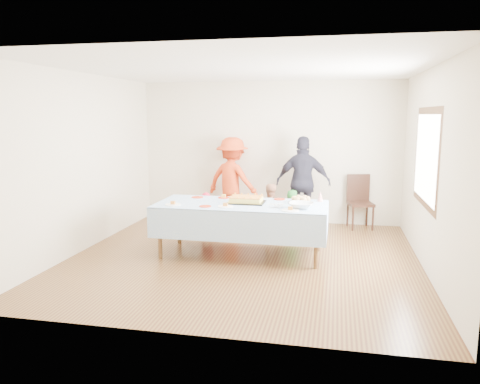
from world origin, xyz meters
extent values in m
plane|color=#492314|center=(0.00, 0.00, 0.00)|extent=(5.00, 5.00, 0.00)
cube|color=beige|center=(0.00, 2.50, 1.35)|extent=(5.00, 0.04, 2.70)
cube|color=beige|center=(0.00, -2.50, 1.35)|extent=(5.00, 0.04, 2.70)
cube|color=beige|center=(-2.50, 0.00, 1.35)|extent=(0.04, 5.00, 2.70)
cube|color=beige|center=(2.50, 0.00, 1.35)|extent=(0.04, 5.00, 2.70)
cube|color=white|center=(0.00, 0.00, 2.70)|extent=(5.00, 5.00, 0.04)
cube|color=#472B16|center=(2.47, 0.20, 1.50)|extent=(0.03, 1.75, 1.35)
cylinder|color=brown|center=(-1.18, -0.28, 0.36)|extent=(0.06, 0.06, 0.73)
cylinder|color=brown|center=(1.06, -0.28, 0.36)|extent=(0.06, 0.06, 0.73)
cylinder|color=brown|center=(-1.18, 0.56, 0.36)|extent=(0.06, 0.06, 0.73)
cylinder|color=brown|center=(1.06, 0.56, 0.36)|extent=(0.06, 0.06, 0.73)
cube|color=brown|center=(-0.06, 0.14, 0.75)|extent=(2.40, 1.00, 0.04)
cube|color=white|center=(-0.06, 0.14, 0.78)|extent=(2.50, 1.10, 0.01)
cube|color=black|center=(0.00, 0.21, 0.79)|extent=(0.54, 0.41, 0.02)
cube|color=#ECDC59|center=(0.00, 0.21, 0.83)|extent=(0.45, 0.34, 0.07)
cube|color=#AD6D27|center=(0.00, 0.21, 0.87)|extent=(0.45, 0.34, 0.01)
cylinder|color=black|center=(0.79, 0.34, 0.79)|extent=(0.36, 0.36, 0.02)
sphere|color=#DAB26A|center=(0.89, 0.34, 0.84)|extent=(0.09, 0.09, 0.09)
sphere|color=#DAB26A|center=(0.84, 0.42, 0.84)|extent=(0.09, 0.09, 0.09)
sphere|color=#DAB26A|center=(0.75, 0.42, 0.84)|extent=(0.09, 0.09, 0.09)
sphere|color=#DAB26A|center=(0.70, 0.34, 0.84)|extent=(0.09, 0.09, 0.09)
sphere|color=#DAB26A|center=(0.75, 0.26, 0.84)|extent=(0.09, 0.09, 0.09)
sphere|color=#DAB26A|center=(0.84, 0.26, 0.84)|extent=(0.09, 0.09, 0.09)
sphere|color=#DAB26A|center=(0.79, 0.34, 0.84)|extent=(0.09, 0.09, 0.09)
imported|color=silver|center=(0.82, -0.04, 0.82)|extent=(0.35, 0.35, 0.08)
cone|color=silver|center=(1.07, 0.56, 0.86)|extent=(0.09, 0.09, 0.15)
cylinder|color=red|center=(-0.84, 0.49, 0.79)|extent=(0.18, 0.18, 0.01)
cylinder|color=red|center=(-0.43, 0.54, 0.79)|extent=(0.18, 0.18, 0.01)
cylinder|color=red|center=(0.04, 0.50, 0.79)|extent=(0.19, 0.19, 0.01)
cylinder|color=red|center=(0.45, 0.58, 0.79)|extent=(0.17, 0.17, 0.01)
cylinder|color=red|center=(-0.52, -0.20, 0.79)|extent=(0.17, 0.17, 0.01)
cylinder|color=white|center=(-1.01, -0.18, 0.79)|extent=(0.23, 0.23, 0.01)
cylinder|color=white|center=(-0.23, -0.15, 0.79)|extent=(0.22, 0.22, 0.01)
cylinder|color=white|center=(0.70, -0.24, 0.79)|extent=(0.24, 0.24, 0.01)
cylinder|color=black|center=(1.61, 1.98, 0.22)|extent=(0.04, 0.04, 0.44)
cylinder|color=black|center=(1.97, 2.07, 0.22)|extent=(0.04, 0.04, 0.44)
cylinder|color=black|center=(1.53, 2.33, 0.22)|extent=(0.04, 0.04, 0.44)
cylinder|color=black|center=(1.88, 2.42, 0.22)|extent=(0.04, 0.04, 0.44)
cube|color=black|center=(1.75, 2.20, 0.46)|extent=(0.51, 0.51, 0.05)
cube|color=black|center=(1.70, 2.39, 0.73)|extent=(0.42, 0.14, 0.51)
imported|color=red|center=(-0.83, 0.96, 0.39)|extent=(0.33, 0.27, 0.79)
imported|color=#256F2A|center=(0.55, 1.56, 0.39)|extent=(0.41, 0.29, 0.78)
imported|color=#B27453|center=(0.22, 1.10, 0.47)|extent=(0.54, 0.48, 0.94)
imported|color=red|center=(-0.66, 2.20, 0.83)|extent=(1.21, 0.94, 1.65)
imported|color=#2A2939|center=(0.71, 2.02, 0.85)|extent=(1.00, 0.45, 1.69)
camera|label=1|loc=(1.29, -6.48, 2.07)|focal=35.00mm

